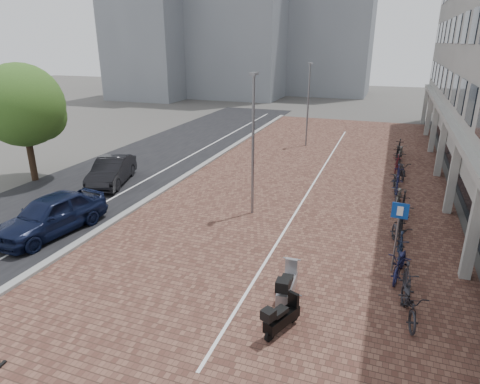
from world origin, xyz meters
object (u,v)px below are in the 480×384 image
scooter_front (287,285)px  scooter_mid (282,316)px  car_navy (51,215)px  car_dark (112,171)px  parking_sign (398,226)px

scooter_front → scooter_mid: 1.38m
car_navy → scooter_front: bearing=0.2°
car_navy → scooter_mid: bearing=-6.8°
scooter_front → scooter_mid: scooter_front is taller
car_dark → scooter_mid: car_dark is taller
scooter_mid → parking_sign: size_ratio=0.58×
car_navy → scooter_front: car_navy is taller
scooter_mid → parking_sign: bearing=80.2°
scooter_front → parking_sign: 4.38m
car_dark → scooter_front: car_dark is taller
car_navy → parking_sign: size_ratio=1.88×
scooter_front → scooter_mid: (0.20, -1.36, -0.10)m
car_navy → scooter_mid: 10.91m
car_navy → parking_sign: parking_sign is taller
car_dark → scooter_front: bearing=-50.3°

